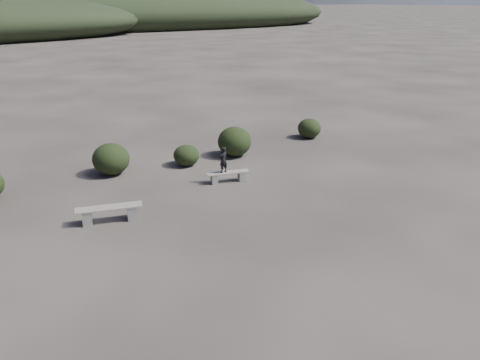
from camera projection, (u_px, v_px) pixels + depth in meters
ground at (293, 265)px, 12.03m from camera, size 1200.00×1200.00×0.00m
bench_left at (109, 213)px, 14.31m from camera, size 2.03×0.94×0.50m
bench_right at (228, 176)px, 17.48m from camera, size 1.62×0.73×0.40m
seated_person at (223, 160)px, 17.20m from camera, size 0.40×0.30×0.99m
shrub_b at (111, 159)px, 18.16m from camera, size 1.43×1.43×1.23m
shrub_c at (186, 155)px, 19.20m from camera, size 1.08×1.08×0.86m
shrub_d at (235, 142)px, 20.31m from camera, size 1.47×1.47×1.29m
shrub_e at (309, 128)px, 23.06m from camera, size 1.15×1.15×0.96m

